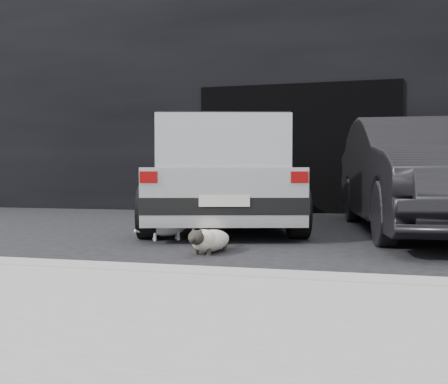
% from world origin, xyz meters
% --- Properties ---
extents(ground, '(80.00, 80.00, 0.00)m').
position_xyz_m(ground, '(0.00, 0.00, 0.00)').
color(ground, black).
rests_on(ground, ground).
extents(building_facade, '(34.00, 4.00, 5.00)m').
position_xyz_m(building_facade, '(1.00, 6.00, 2.50)').
color(building_facade, black).
rests_on(building_facade, ground).
extents(garage_opening, '(4.00, 0.10, 2.60)m').
position_xyz_m(garage_opening, '(1.00, 3.99, 1.30)').
color(garage_opening, black).
rests_on(garage_opening, ground).
extents(curb, '(18.00, 0.25, 0.12)m').
position_xyz_m(curb, '(1.00, -2.60, 0.06)').
color(curb, gray).
rests_on(curb, ground).
extents(sidewalk, '(18.00, 2.20, 0.11)m').
position_xyz_m(sidewalk, '(1.00, -3.80, 0.06)').
color(sidewalk, gray).
rests_on(sidewalk, ground).
extents(silver_hatchback, '(2.82, 4.47, 1.53)m').
position_xyz_m(silver_hatchback, '(0.12, 1.18, 0.83)').
color(silver_hatchback, silver).
rests_on(silver_hatchback, ground).
extents(second_car, '(2.04, 4.81, 1.54)m').
position_xyz_m(second_car, '(2.87, 0.99, 0.77)').
color(second_car, black).
rests_on(second_car, ground).
extents(cat_siamese, '(0.41, 0.80, 0.28)m').
position_xyz_m(cat_siamese, '(0.56, -1.25, 0.13)').
color(cat_siamese, beige).
rests_on(cat_siamese, ground).
extents(cat_white, '(0.60, 0.45, 0.32)m').
position_xyz_m(cat_white, '(-0.15, -0.42, 0.16)').
color(cat_white, silver).
rests_on(cat_white, ground).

